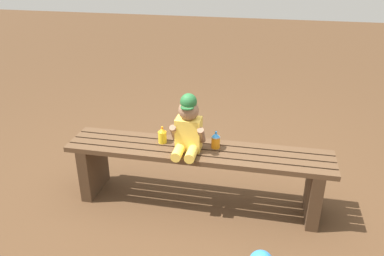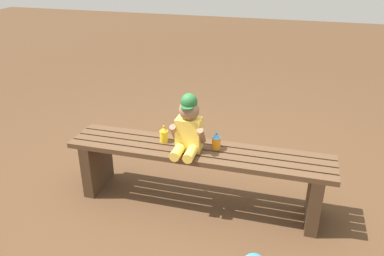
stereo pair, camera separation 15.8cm
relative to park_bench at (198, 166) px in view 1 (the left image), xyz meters
The scene contains 5 objects.
ground_plane 0.31m from the park_bench, 90.00° to the right, with size 16.00×16.00×0.00m, color #4C331E.
park_bench is the anchor object (origin of this frame).
child_figure 0.32m from the park_bench, 154.14° to the right, with size 0.23×0.27×0.40m.
sippy_cup_left 0.33m from the park_bench, behind, with size 0.06×0.06×0.12m.
sippy_cup_right 0.23m from the park_bench, 20.91° to the left, with size 0.06×0.06×0.12m.
Camera 1 is at (0.44, -2.32, 1.72)m, focal length 36.37 mm.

